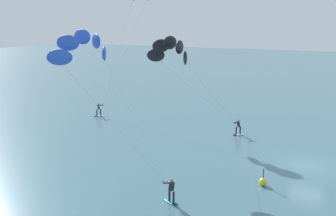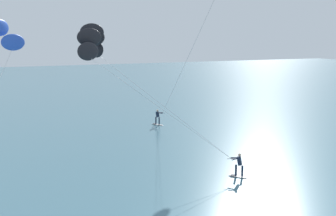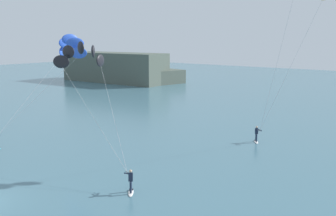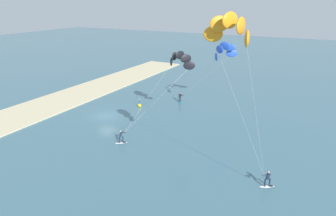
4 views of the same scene
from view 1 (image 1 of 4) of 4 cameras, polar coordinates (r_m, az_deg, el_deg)
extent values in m
plane|color=#426B7A|center=(36.78, 18.00, -7.27)|extent=(240.00, 240.00, 0.00)
ellipsoid|color=white|center=(44.24, 9.25, -3.50)|extent=(1.24, 1.38, 0.08)
cube|color=black|center=(44.06, 8.76, -3.48)|extent=(0.40, 0.40, 0.02)
cylinder|color=#192338|center=(44.22, 9.53, -2.94)|extent=(0.14, 0.14, 0.78)
cylinder|color=#192338|center=(44.04, 9.01, -2.99)|extent=(0.14, 0.14, 0.78)
cube|color=#192338|center=(43.96, 9.30, -2.10)|extent=(0.44, 0.44, 0.63)
sphere|color=tan|center=(43.86, 9.32, -1.56)|extent=(0.20, 0.20, 0.20)
cylinder|color=black|center=(43.49, 8.87, -2.03)|extent=(0.52, 0.23, 0.03)
cylinder|color=#192338|center=(43.63, 9.20, -1.95)|extent=(0.60, 0.09, 0.15)
cylinder|color=#192338|center=(43.76, 8.97, -1.90)|extent=(0.50, 0.48, 0.15)
ellipsoid|color=black|center=(36.79, -1.63, 7.00)|extent=(0.90, 1.51, 1.10)
ellipsoid|color=black|center=(36.25, -0.95, 8.23)|extent=(1.31, 1.28, 1.10)
ellipsoid|color=black|center=(35.44, 0.27, 8.65)|extent=(1.52, 0.85, 1.10)
ellipsoid|color=black|center=(34.69, 1.53, 8.05)|extent=(1.51, 0.35, 1.10)
ellipsoid|color=black|center=(34.31, 2.29, 6.63)|extent=(1.51, 0.90, 1.10)
cylinder|color=#B2B2B7|center=(39.88, 4.07, 1.91)|extent=(7.83, 4.94, 6.96)
cylinder|color=#B2B2B7|center=(38.76, 5.97, 1.57)|extent=(9.09, 1.71, 6.96)
ellipsoid|color=#23ADD1|center=(28.42, 0.46, -12.41)|extent=(1.03, 1.49, 0.08)
cube|color=black|center=(28.10, 0.98, -12.59)|extent=(0.39, 0.38, 0.02)
cylinder|color=black|center=(28.41, 0.19, -11.47)|extent=(0.14, 0.14, 0.78)
cylinder|color=black|center=(28.08, 0.74, -11.76)|extent=(0.14, 0.14, 0.78)
cube|color=black|center=(27.97, 0.47, -10.32)|extent=(0.42, 0.42, 0.63)
sphere|color=#9E7051|center=(27.82, 0.47, -9.52)|extent=(0.20, 0.20, 0.20)
cylinder|color=black|center=(28.24, -0.41, -9.77)|extent=(0.17, 0.54, 0.03)
cylinder|color=black|center=(27.99, -0.12, -9.91)|extent=(0.16, 0.61, 0.15)
cylinder|color=black|center=(28.15, 0.17, -9.78)|extent=(0.43, 0.54, 0.15)
ellipsoid|color=blue|center=(33.19, -8.46, 7.15)|extent=(1.69, 1.16, 1.10)
ellipsoid|color=blue|center=(32.63, -9.50, 8.72)|extent=(1.33, 1.60, 1.10)
ellipsoid|color=blue|center=(31.79, -11.29, 9.23)|extent=(0.77, 1.79, 1.10)
ellipsoid|color=blue|center=(31.02, -13.11, 8.40)|extent=(0.55, 1.79, 1.10)
ellipsoid|color=blue|center=(30.64, -14.15, 6.51)|extent=(1.16, 1.69, 1.10)
cylinder|color=#B2B2B7|center=(30.34, -4.77, -0.90)|extent=(3.98, 6.96, 7.44)
cylinder|color=#B2B2B7|center=(28.97, -7.58, -1.59)|extent=(0.06, 8.01, 7.44)
ellipsoid|color=white|center=(52.38, -9.14, -1.04)|extent=(1.10, 1.46, 0.08)
cube|color=black|center=(52.39, -9.59, -1.00)|extent=(0.39, 0.39, 0.02)
cylinder|color=#192338|center=(52.28, -8.91, -0.58)|extent=(0.14, 0.14, 0.78)
cylinder|color=#192338|center=(52.30, -9.39, -0.59)|extent=(0.14, 0.14, 0.78)
cube|color=#192338|center=(52.14, -9.18, 0.16)|extent=(0.42, 0.43, 0.63)
sphere|color=tan|center=(52.06, -9.19, 0.61)|extent=(0.20, 0.20, 0.20)
cylinder|color=black|center=(52.36, -8.65, 0.39)|extent=(0.50, 0.29, 0.03)
cylinder|color=#192338|center=(52.33, -8.97, 0.41)|extent=(0.61, 0.16, 0.15)
cylinder|color=#192338|center=(52.14, -8.86, 0.37)|extent=(0.45, 0.52, 0.15)
cylinder|color=#B2B2B7|center=(52.18, -5.71, 7.40)|extent=(4.24, 4.09, 12.56)
cylinder|color=#B2B2B7|center=(53.52, -6.59, 7.49)|extent=(5.73, 1.33, 12.56)
sphere|color=yellow|center=(31.75, 12.46, -9.52)|extent=(0.56, 0.56, 0.56)
cylinder|color=#262628|center=(31.53, 12.51, -8.46)|extent=(0.06, 0.06, 0.70)
sphere|color=#F2F2CC|center=(31.39, 12.55, -7.76)|extent=(0.12, 0.12, 0.12)
camera|label=2|loc=(28.60, 47.54, 3.42)|focal=43.49mm
camera|label=3|loc=(59.03, 32.10, 9.09)|focal=41.26mm
camera|label=4|loc=(74.88, -0.32, 15.62)|focal=32.14mm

